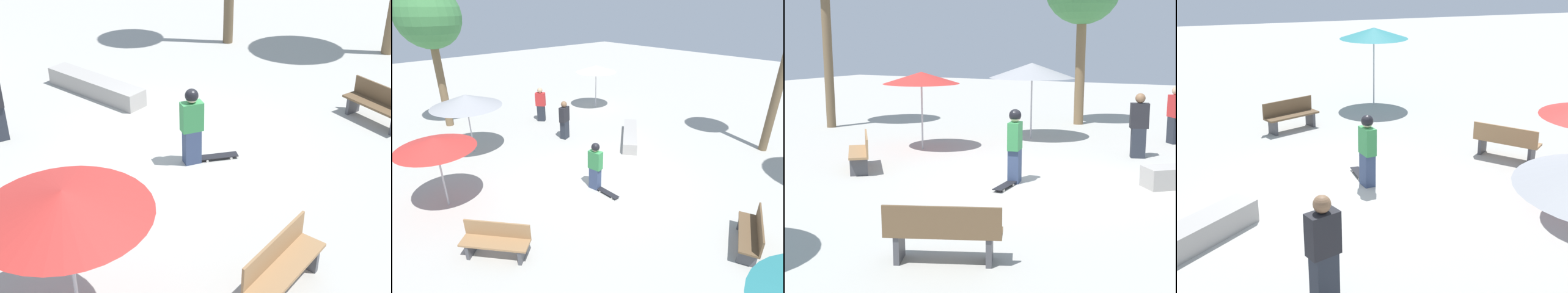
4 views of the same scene
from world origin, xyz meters
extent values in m
plane|color=#B2AFA8|center=(0.00, 0.00, 0.00)|extent=(60.00, 60.00, 0.00)
cube|color=#38476B|center=(0.68, 0.09, 0.36)|extent=(0.29, 0.36, 0.72)
cube|color=#388C4C|center=(0.68, 0.09, 1.02)|extent=(0.30, 0.46, 0.59)
sphere|color=beige|center=(0.68, 0.09, 1.43)|extent=(0.23, 0.23, 0.23)
sphere|color=black|center=(0.68, 0.09, 1.46)|extent=(0.26, 0.26, 0.26)
cube|color=black|center=(0.65, 0.64, 0.06)|extent=(0.22, 0.80, 0.02)
cylinder|color=silver|center=(0.56, 0.89, 0.03)|extent=(0.03, 0.05, 0.05)
cylinder|color=silver|center=(0.73, 0.89, 0.03)|extent=(0.03, 0.05, 0.05)
cylinder|color=silver|center=(0.57, 0.39, 0.03)|extent=(0.03, 0.05, 0.05)
cylinder|color=silver|center=(0.74, 0.39, 0.03)|extent=(0.03, 0.05, 0.05)
cube|color=#A8A39E|center=(-3.07, -1.66, 0.22)|extent=(2.63, 2.35, 0.44)
cube|color=#47474C|center=(4.04, 1.17, 0.20)|extent=(0.35, 0.32, 0.40)
cube|color=#47474C|center=(4.84, 0.22, 0.20)|extent=(0.35, 0.32, 0.40)
cube|color=#9E754C|center=(4.44, 0.69, 0.42)|extent=(1.37, 1.51, 0.05)
cube|color=#9E754C|center=(4.29, 0.56, 0.65)|extent=(1.06, 1.25, 0.40)
cube|color=#47474C|center=(0.35, 4.73, 0.20)|extent=(0.23, 0.40, 0.40)
cube|color=#47474C|center=(-0.80, 4.24, 0.20)|extent=(0.23, 0.40, 0.40)
cube|color=brown|center=(-0.22, 4.49, 0.42)|extent=(1.64, 1.03, 0.05)
cube|color=brown|center=(-0.30, 4.67, 0.65)|extent=(1.49, 0.66, 0.40)
cylinder|color=#B7B7BC|center=(2.85, 6.49, 1.20)|extent=(0.05, 0.05, 2.40)
cone|color=teal|center=(2.85, 6.49, 2.35)|extent=(2.21, 2.21, 0.35)
cube|color=#282D38|center=(-1.13, -3.76, 0.39)|extent=(0.42, 0.36, 0.78)
cube|color=#232328|center=(-1.13, -3.76, 1.11)|extent=(0.52, 0.40, 0.65)
sphere|color=#8C6647|center=(-1.13, -3.76, 1.56)|extent=(0.26, 0.26, 0.26)
camera|label=1|loc=(9.86, -1.69, 5.65)|focal=50.00mm
camera|label=2|loc=(6.50, 6.13, 5.41)|focal=28.00mm
camera|label=3|loc=(-3.92, 10.51, 2.96)|focal=50.00mm
camera|label=4|loc=(-2.48, -10.32, 4.76)|focal=50.00mm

